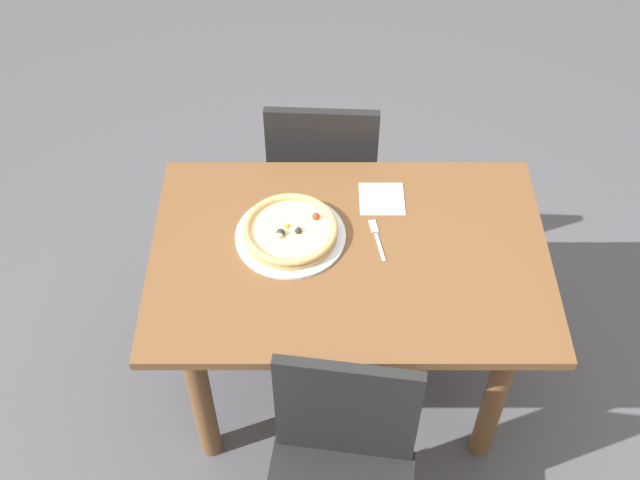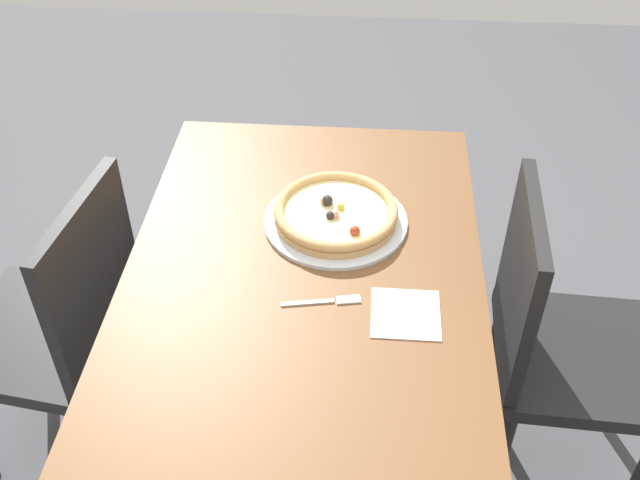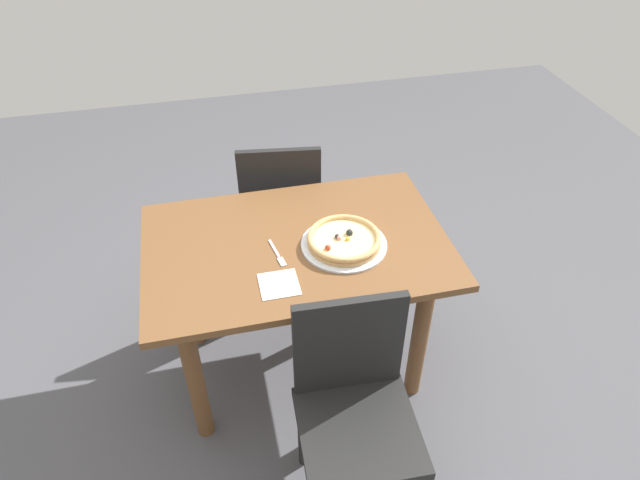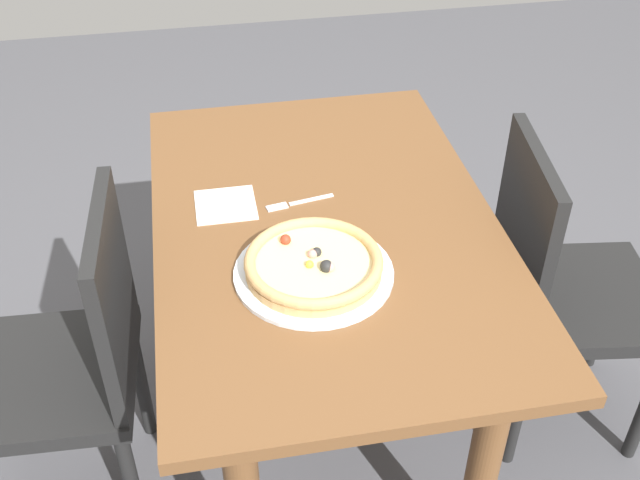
% 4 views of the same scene
% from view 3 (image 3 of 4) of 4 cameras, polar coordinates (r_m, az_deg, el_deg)
% --- Properties ---
extents(ground_plane, '(6.00, 6.00, 0.00)m').
position_cam_3_polar(ground_plane, '(2.73, -1.99, -12.30)').
color(ground_plane, '#4C4C51').
extents(dining_table, '(1.18, 0.78, 0.74)m').
position_cam_3_polar(dining_table, '(2.29, -2.33, -2.88)').
color(dining_table, brown).
rests_on(dining_table, ground).
extents(chair_near, '(0.45, 0.45, 0.88)m').
position_cam_3_polar(chair_near, '(2.83, -3.98, 3.37)').
color(chair_near, black).
rests_on(chair_near, ground).
extents(chair_far, '(0.42, 0.42, 0.88)m').
position_cam_3_polar(chair_far, '(2.01, 3.53, -16.46)').
color(chair_far, black).
rests_on(chair_far, ground).
extents(plate, '(0.33, 0.33, 0.01)m').
position_cam_3_polar(plate, '(2.18, 2.43, -0.45)').
color(plate, silver).
rests_on(plate, dining_table).
extents(pizza, '(0.29, 0.29, 0.05)m').
position_cam_3_polar(pizza, '(2.17, 2.45, 0.06)').
color(pizza, tan).
rests_on(pizza, plate).
extents(fork, '(0.05, 0.17, 0.00)m').
position_cam_3_polar(fork, '(2.14, -4.28, -1.52)').
color(fork, silver).
rests_on(fork, dining_table).
extents(napkin, '(0.14, 0.14, 0.00)m').
position_cam_3_polar(napkin, '(2.03, -4.16, -4.49)').
color(napkin, white).
rests_on(napkin, dining_table).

